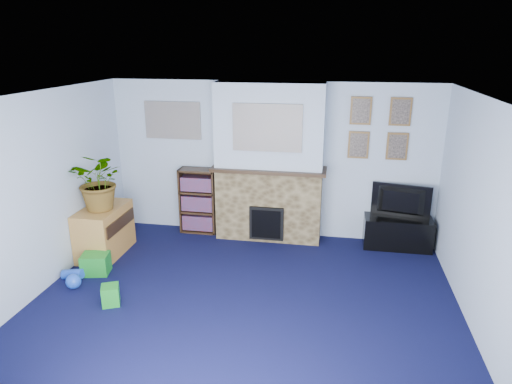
% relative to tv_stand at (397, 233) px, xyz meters
% --- Properties ---
extents(floor, '(5.00, 4.50, 0.01)m').
position_rel_tv_stand_xyz_m(floor, '(-1.95, -2.03, -0.23)').
color(floor, '#0D0F33').
rests_on(floor, ground).
extents(ceiling, '(5.00, 4.50, 0.01)m').
position_rel_tv_stand_xyz_m(ceiling, '(-1.95, -2.03, 2.17)').
color(ceiling, white).
rests_on(ceiling, wall_back).
extents(wall_back, '(5.00, 0.04, 2.40)m').
position_rel_tv_stand_xyz_m(wall_back, '(-1.95, 0.22, 0.97)').
color(wall_back, silver).
rests_on(wall_back, ground).
extents(wall_front, '(5.00, 0.04, 2.40)m').
position_rel_tv_stand_xyz_m(wall_front, '(-1.95, -4.28, 0.97)').
color(wall_front, silver).
rests_on(wall_front, ground).
extents(wall_left, '(0.04, 4.50, 2.40)m').
position_rel_tv_stand_xyz_m(wall_left, '(-4.45, -2.03, 0.97)').
color(wall_left, silver).
rests_on(wall_left, ground).
extents(wall_right, '(0.04, 4.50, 2.40)m').
position_rel_tv_stand_xyz_m(wall_right, '(0.55, -2.03, 0.97)').
color(wall_right, silver).
rests_on(wall_right, ground).
extents(chimney_breast, '(1.72, 0.50, 2.40)m').
position_rel_tv_stand_xyz_m(chimney_breast, '(-1.95, 0.02, 0.96)').
color(chimney_breast, brown).
rests_on(chimney_breast, ground).
extents(collage_main, '(1.00, 0.03, 0.68)m').
position_rel_tv_stand_xyz_m(collage_main, '(-1.95, -0.19, 1.55)').
color(collage_main, gray).
rests_on(collage_main, chimney_breast).
extents(collage_left, '(0.90, 0.03, 0.58)m').
position_rel_tv_stand_xyz_m(collage_left, '(-3.50, 0.21, 1.55)').
color(collage_left, gray).
rests_on(collage_left, wall_back).
extents(portrait_tl, '(0.30, 0.03, 0.40)m').
position_rel_tv_stand_xyz_m(portrait_tl, '(-0.65, 0.20, 1.77)').
color(portrait_tl, brown).
rests_on(portrait_tl, wall_back).
extents(portrait_tr, '(0.30, 0.03, 0.40)m').
position_rel_tv_stand_xyz_m(portrait_tr, '(-0.10, 0.20, 1.77)').
color(portrait_tr, brown).
rests_on(portrait_tr, wall_back).
extents(portrait_bl, '(0.30, 0.03, 0.40)m').
position_rel_tv_stand_xyz_m(portrait_bl, '(-0.65, 0.20, 1.27)').
color(portrait_bl, brown).
rests_on(portrait_bl, wall_back).
extents(portrait_br, '(0.30, 0.03, 0.40)m').
position_rel_tv_stand_xyz_m(portrait_br, '(-0.10, 0.20, 1.27)').
color(portrait_br, brown).
rests_on(portrait_br, wall_back).
extents(tv_stand, '(0.98, 0.41, 0.47)m').
position_rel_tv_stand_xyz_m(tv_stand, '(0.00, 0.00, 0.00)').
color(tv_stand, black).
rests_on(tv_stand, ground).
extents(television, '(0.86, 0.29, 0.49)m').
position_rel_tv_stand_xyz_m(television, '(0.00, 0.02, 0.49)').
color(television, black).
rests_on(television, tv_stand).
extents(bookshelf, '(0.58, 0.28, 1.05)m').
position_rel_tv_stand_xyz_m(bookshelf, '(-3.09, 0.08, 0.28)').
color(bookshelf, '#311F11').
rests_on(bookshelf, ground).
extents(sideboard, '(0.51, 0.91, 0.71)m').
position_rel_tv_stand_xyz_m(sideboard, '(-4.19, -0.97, 0.12)').
color(sideboard, '#B67F3A').
rests_on(sideboard, ground).
extents(potted_plant, '(0.74, 0.64, 0.83)m').
position_rel_tv_stand_xyz_m(potted_plant, '(-4.14, -1.02, 0.90)').
color(potted_plant, '#26661E').
rests_on(potted_plant, sideboard).
extents(mantel_clock, '(0.11, 0.06, 0.15)m').
position_rel_tv_stand_xyz_m(mantel_clock, '(-2.06, -0.03, 1.00)').
color(mantel_clock, gold).
rests_on(mantel_clock, chimney_breast).
extents(mantel_candle, '(0.05, 0.05, 0.16)m').
position_rel_tv_stand_xyz_m(mantel_candle, '(-1.63, -0.03, 1.01)').
color(mantel_candle, '#B2BFC6').
rests_on(mantel_candle, chimney_breast).
extents(mantel_teddy, '(0.14, 0.14, 0.14)m').
position_rel_tv_stand_xyz_m(mantel_teddy, '(-2.51, -0.03, 0.99)').
color(mantel_teddy, gray).
rests_on(mantel_teddy, chimney_breast).
extents(mantel_can, '(0.06, 0.06, 0.11)m').
position_rel_tv_stand_xyz_m(mantel_can, '(-1.22, -0.03, 0.99)').
color(mantel_can, '#198C26').
rests_on(mantel_can, chimney_breast).
extents(green_crate, '(0.39, 0.34, 0.27)m').
position_rel_tv_stand_xyz_m(green_crate, '(-4.03, -1.55, -0.08)').
color(green_crate, '#198C26').
rests_on(green_crate, ground).
extents(toy_ball, '(0.19, 0.19, 0.19)m').
position_rel_tv_stand_xyz_m(toy_ball, '(-4.11, -1.97, -0.14)').
color(toy_ball, blue).
rests_on(toy_ball, ground).
extents(toy_block, '(0.26, 0.26, 0.24)m').
position_rel_tv_stand_xyz_m(toy_block, '(-3.48, -2.23, -0.11)').
color(toy_block, '#198C26').
rests_on(toy_block, ground).
extents(toy_tube, '(0.29, 0.13, 0.17)m').
position_rel_tv_stand_xyz_m(toy_tube, '(-4.25, -1.76, -0.15)').
color(toy_tube, blue).
rests_on(toy_tube, ground).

